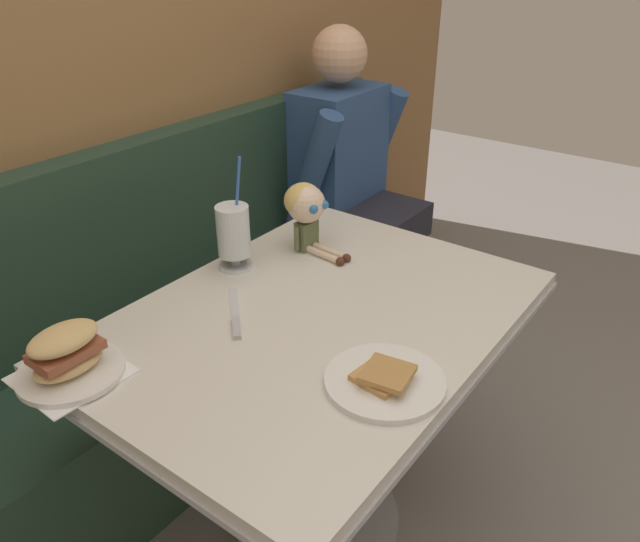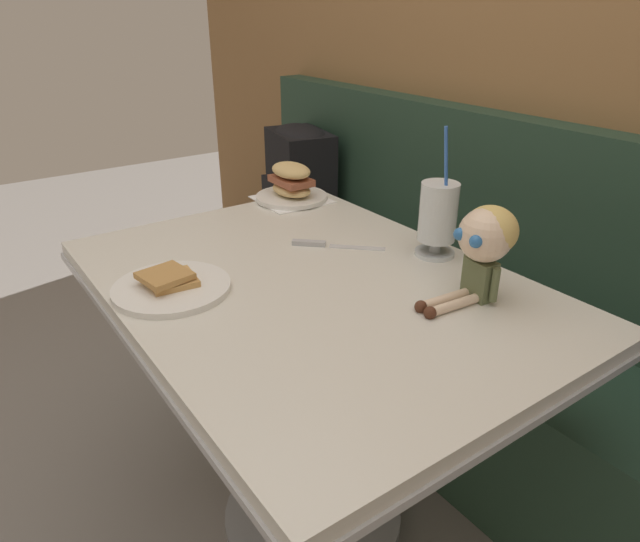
# 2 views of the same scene
# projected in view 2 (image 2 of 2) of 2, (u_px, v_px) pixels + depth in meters

# --- Properties ---
(wood_panel_wall) EXTENTS (4.40, 0.08, 2.40)m
(wood_panel_wall) POSITION_uv_depth(u_px,v_px,m) (579.00, 42.00, 1.51)
(wood_panel_wall) COLOR olive
(wood_panel_wall) RESTS_ON ground
(booth_bench) EXTENTS (2.60, 0.48, 1.00)m
(booth_bench) POSITION_uv_depth(u_px,v_px,m) (479.00, 347.00, 1.76)
(booth_bench) COLOR #233D2D
(booth_bench) RESTS_ON ground
(diner_table) EXTENTS (1.11, 0.81, 0.74)m
(diner_table) POSITION_uv_depth(u_px,v_px,m) (312.00, 355.00, 1.34)
(diner_table) COLOR silver
(diner_table) RESTS_ON ground
(toast_plate) EXTENTS (0.25, 0.25, 0.04)m
(toast_plate) POSITION_uv_depth(u_px,v_px,m) (171.00, 286.00, 1.21)
(toast_plate) COLOR white
(toast_plate) RESTS_ON diner_table
(milkshake_glass) EXTENTS (0.10, 0.10, 0.32)m
(milkshake_glass) POSITION_uv_depth(u_px,v_px,m) (438.00, 215.00, 1.34)
(milkshake_glass) COLOR silver
(milkshake_glass) RESTS_ON diner_table
(sandwich_plate) EXTENTS (0.22, 0.22, 0.12)m
(sandwich_plate) POSITION_uv_depth(u_px,v_px,m) (291.00, 185.00, 1.74)
(sandwich_plate) COLOR white
(sandwich_plate) RESTS_ON diner_table
(butter_knife) EXTENTS (0.18, 0.18, 0.01)m
(butter_knife) POSITION_uv_depth(u_px,v_px,m) (322.00, 244.00, 1.43)
(butter_knife) COLOR silver
(butter_knife) RESTS_ON diner_table
(seated_doll) EXTENTS (0.12, 0.22, 0.20)m
(seated_doll) POSITION_uv_depth(u_px,v_px,m) (485.00, 240.00, 1.13)
(seated_doll) COLOR #5B6642
(seated_doll) RESTS_ON diner_table
(backpack) EXTENTS (0.34, 0.30, 0.41)m
(backpack) POSITION_uv_depth(u_px,v_px,m) (299.00, 174.00, 2.32)
(backpack) COLOR black
(backpack) RESTS_ON booth_bench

